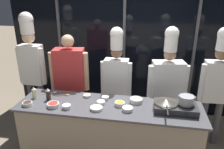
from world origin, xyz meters
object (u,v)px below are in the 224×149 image
prep_bowl_onion (101,102)px  prep_bowl_soy_glaze (27,103)px  portable_stove (175,107)px  chef_pastry (217,80)px  prep_bowl_carrots (120,104)px  person_guest (70,77)px  prep_bowl_shrimp (96,108)px  serving_spoon_slotted (65,95)px  prep_bowl_bean_sprouts (105,98)px  frying_pan (166,101)px  chef_line (167,81)px  stock_pot (186,100)px  prep_bowl_ginger (136,100)px  squeeze_bottle_oil (34,93)px  prep_bowl_garlic (128,109)px  chef_sous (116,75)px  serving_spoon_solid (52,93)px  squeeze_bottle_soy (48,94)px  prep_bowl_mushrooms (87,96)px  chef_head (31,61)px  prep_bowl_rice (66,106)px  prep_bowl_bell_pepper (53,105)px

prep_bowl_onion → prep_bowl_soy_glaze: prep_bowl_soy_glaze is taller
portable_stove → prep_bowl_onion: 0.98m
prep_bowl_soy_glaze → chef_pastry: bearing=18.9°
prep_bowl_carrots → person_guest: bearing=146.7°
portable_stove → prep_bowl_soy_glaze: size_ratio=4.05×
prep_bowl_shrimp → person_guest: 0.98m
prep_bowl_soy_glaze → serving_spoon_slotted: (0.39, 0.37, -0.02)m
prep_bowl_bean_sprouts → prep_bowl_carrots: 0.27m
frying_pan → chef_line: (0.05, 0.68, -0.01)m
stock_pot → prep_bowl_ginger: bearing=168.0°
portable_stove → squeeze_bottle_oil: squeeze_bottle_oil is taller
prep_bowl_bean_sprouts → prep_bowl_garlic: size_ratio=0.76×
frying_pan → squeeze_bottle_oil: squeeze_bottle_oil is taller
chef_sous → serving_spoon_solid: bearing=29.1°
person_guest → prep_bowl_garlic: bearing=137.7°
prep_bowl_bean_sprouts → chef_pastry: size_ratio=0.06×
squeeze_bottle_soy → prep_bowl_mushrooms: squeeze_bottle_soy is taller
squeeze_bottle_oil → chef_head: 0.81m
person_guest → prep_bowl_shrimp: bearing=122.2°
prep_bowl_carrots → prep_bowl_soy_glaze: size_ratio=1.03×
squeeze_bottle_oil → serving_spoon_solid: size_ratio=0.87×
prep_bowl_soy_glaze → chef_head: chef_head is taller
prep_bowl_onion → prep_bowl_rice: (-0.41, -0.20, 0.01)m
prep_bowl_shrimp → prep_bowl_carrots: bearing=29.0°
stock_pot → chef_line: (-0.19, 0.67, -0.04)m
serving_spoon_slotted → chef_line: (1.48, 0.51, 0.11)m
squeeze_bottle_soy → prep_bowl_rice: (0.34, -0.19, -0.05)m
stock_pot → prep_bowl_bell_pepper: stock_pot is taller
prep_bowl_carrots → serving_spoon_solid: size_ratio=0.69×
frying_pan → squeeze_bottle_soy: squeeze_bottle_soy is taller
portable_stove → prep_bowl_mushrooms: size_ratio=4.94×
prep_bowl_bell_pepper → serving_spoon_slotted: bearing=85.1°
prep_bowl_ginger → serving_spoon_slotted: (-1.04, 0.03, -0.03)m
prep_bowl_carrots → prep_bowl_mushrooms: (-0.50, 0.18, -0.01)m
prep_bowl_soy_glaze → serving_spoon_solid: size_ratio=0.68×
squeeze_bottle_oil → serving_spoon_slotted: squeeze_bottle_oil is taller
squeeze_bottle_soy → prep_bowl_mushrooms: size_ratio=1.65×
squeeze_bottle_soy → squeeze_bottle_oil: bearing=174.7°
frying_pan → stock_pot: size_ratio=2.47×
prep_bowl_soy_glaze → person_guest: size_ratio=0.08×
squeeze_bottle_oil → prep_bowl_onion: bearing=-0.2°
prep_bowl_garlic → frying_pan: bearing=13.0°
chef_sous → prep_bowl_bean_sprouts: bearing=83.2°
prep_bowl_bell_pepper → chef_line: size_ratio=0.08×
prep_bowl_bell_pepper → prep_bowl_soy_glaze: prep_bowl_bell_pepper is taller
prep_bowl_bean_sprouts → prep_bowl_soy_glaze: size_ratio=0.80×
prep_bowl_ginger → prep_bowl_soy_glaze: 1.47m
serving_spoon_slotted → stock_pot: bearing=-5.6°
frying_pan → chef_head: bearing=162.7°
frying_pan → stock_pot: bearing=1.0°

